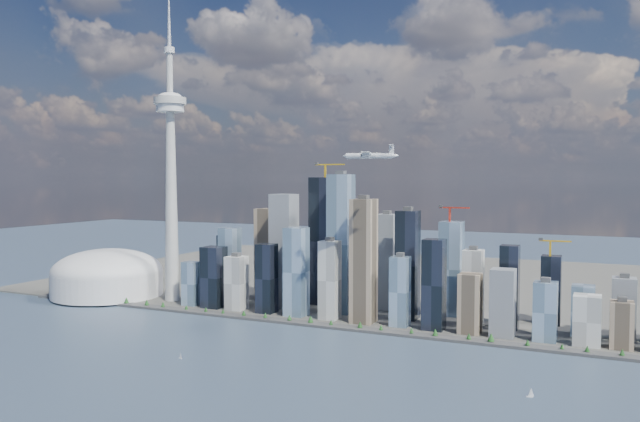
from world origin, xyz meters
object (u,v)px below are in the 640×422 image
at_px(airplane, 370,155).
at_px(dome_stadium, 108,276).
at_px(sailboat_east, 531,394).
at_px(needle_tower, 171,169).
at_px(sailboat_west, 181,356).

bearing_deg(airplane, dome_stadium, 155.93).
bearing_deg(sailboat_east, needle_tower, 152.75).
bearing_deg(needle_tower, sailboat_east, -21.28).
height_order(needle_tower, sailboat_east, needle_tower).
height_order(needle_tower, dome_stadium, needle_tower).
distance_m(dome_stadium, sailboat_west, 459.28).
xyz_separation_m(needle_tower, airplane, (408.20, -100.75, 15.03)).
bearing_deg(airplane, sailboat_west, -149.51).
bearing_deg(needle_tower, sailboat_west, -50.83).
height_order(needle_tower, sailboat_west, needle_tower).
distance_m(needle_tower, sailboat_east, 716.98).
relative_size(dome_stadium, airplane, 2.65).
relative_size(needle_tower, sailboat_west, 65.88).
height_order(needle_tower, airplane, needle_tower).
height_order(sailboat_west, sailboat_east, sailboat_east).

